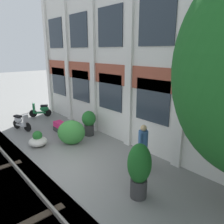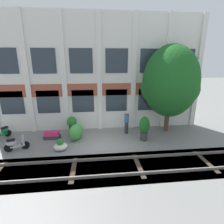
% 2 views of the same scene
% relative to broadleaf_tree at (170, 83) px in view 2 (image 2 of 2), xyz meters
% --- Properties ---
extents(ground_plane, '(80.00, 80.00, 0.00)m').
position_rel_broadleaf_tree_xyz_m(ground_plane, '(-5.01, -2.11, -3.63)').
color(ground_plane, slate).
extents(apartment_facade, '(15.55, 0.64, 8.41)m').
position_rel_broadleaf_tree_xyz_m(apartment_facade, '(-5.01, 1.19, 0.56)').
color(apartment_facade, silver).
rests_on(apartment_facade, ground).
extents(rail_tracks, '(23.19, 2.80, 0.43)m').
position_rel_broadleaf_tree_xyz_m(rail_tracks, '(-5.01, -4.40, -3.76)').
color(rail_tracks, '#4C473F').
rests_on(rail_tracks, ground).
extents(broadleaf_tree, '(4.13, 3.93, 6.29)m').
position_rel_broadleaf_tree_xyz_m(broadleaf_tree, '(0.00, 0.00, 0.00)').
color(broadleaf_tree, '#4C3826').
rests_on(broadleaf_tree, ground).
extents(potted_plant_fluted_column, '(0.69, 0.69, 1.26)m').
position_rel_broadleaf_tree_xyz_m(potted_plant_fluted_column, '(-7.12, 0.26, -2.90)').
color(potted_plant_fluted_column, '#333333').
rests_on(potted_plant_fluted_column, ground).
extents(potted_plant_wide_bowl, '(0.81, 0.81, 0.71)m').
position_rel_broadleaf_tree_xyz_m(potted_plant_wide_bowl, '(-7.56, -2.24, -3.36)').
color(potted_plant_wide_bowl, beige).
rests_on(potted_plant_wide_bowl, ground).
extents(potted_plant_square_trough, '(1.11, 0.53, 0.53)m').
position_rel_broadleaf_tree_xyz_m(potted_plant_square_trough, '(-8.41, -0.62, -3.37)').
color(potted_plant_square_trough, '#333333').
rests_on(potted_plant_square_trough, ground).
extents(potted_plant_ribbed_drum, '(0.69, 0.69, 1.68)m').
position_rel_broadleaf_tree_xyz_m(potted_plant_ribbed_drum, '(-2.18, -1.49, -2.70)').
color(potted_plant_ribbed_drum, '#333333').
rests_on(potted_plant_ribbed_drum, ground).
extents(scooter_near_curb, '(0.81, 1.24, 0.98)m').
position_rel_broadleaf_tree_xyz_m(scooter_near_curb, '(-11.80, -0.20, -3.19)').
color(scooter_near_curb, black).
rests_on(scooter_near_curb, ground).
extents(scooter_second_parked, '(1.34, 0.66, 0.98)m').
position_rel_broadleaf_tree_xyz_m(scooter_second_parked, '(-10.20, -2.06, -3.19)').
color(scooter_second_parked, black).
rests_on(scooter_second_parked, ground).
extents(resident_by_doorway, '(0.34, 0.51, 1.69)m').
position_rel_broadleaf_tree_xyz_m(resident_by_doorway, '(-3.15, -0.23, -2.72)').
color(resident_by_doorway, '#282833').
rests_on(resident_by_doorway, ground).
extents(topiary_hedge, '(1.29, 1.41, 1.15)m').
position_rel_broadleaf_tree_xyz_m(topiary_hedge, '(-6.72, -1.00, -3.05)').
color(topiary_hedge, '#388438').
rests_on(topiary_hedge, ground).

